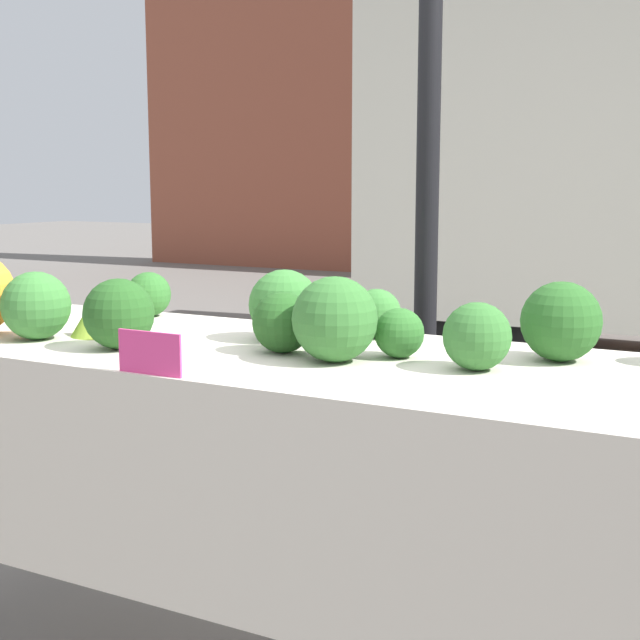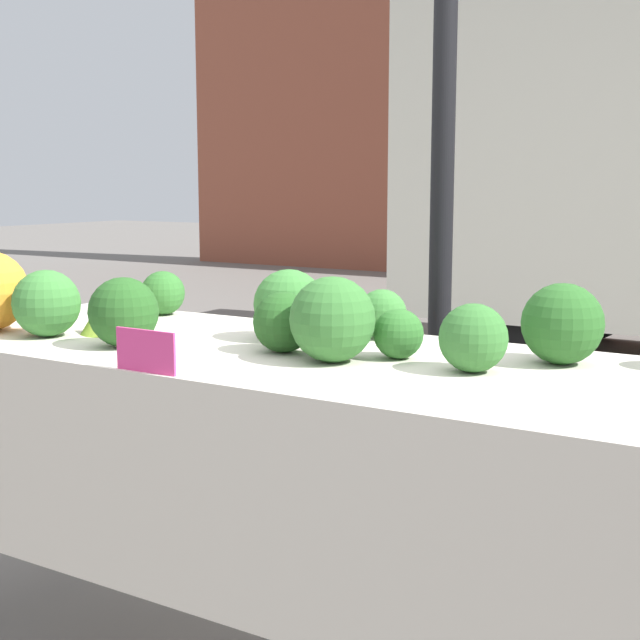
# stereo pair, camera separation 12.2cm
# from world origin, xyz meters

# --- Properties ---
(tent_pole) EXTENTS (0.07, 0.07, 2.24)m
(tent_pole) POSITION_xyz_m (-0.04, 0.76, 1.12)
(tent_pole) COLOR black
(tent_pole) RESTS_ON ground_plane
(market_table) EXTENTS (2.21, 0.74, 0.86)m
(market_table) POSITION_xyz_m (0.00, -0.07, 0.75)
(market_table) COLOR beige
(market_table) RESTS_ON ground_plane
(romanesco_head) EXTENTS (0.14, 0.14, 0.11)m
(romanesco_head) POSITION_xyz_m (-0.63, -0.05, 0.91)
(romanesco_head) COLOR #93B238
(romanesco_head) RESTS_ON market_table
(broccoli_head_0) EXTENTS (0.18, 0.18, 0.18)m
(broccoli_head_0) POSITION_xyz_m (0.51, 0.18, 0.95)
(broccoli_head_0) COLOR #285B23
(broccoli_head_0) RESTS_ON market_table
(broccoli_head_1) EXTENTS (0.18, 0.18, 0.18)m
(broccoli_head_1) POSITION_xyz_m (-0.17, 0.12, 0.95)
(broccoli_head_1) COLOR #387533
(broccoli_head_1) RESTS_ON market_table
(broccoli_head_2) EXTENTS (0.19, 0.19, 0.19)m
(broccoli_head_2) POSITION_xyz_m (0.07, -0.06, 0.95)
(broccoli_head_2) COLOR #336B2D
(broccoli_head_2) RESTS_ON market_table
(broccoli_head_3) EXTENTS (0.17, 0.17, 0.17)m
(broccoli_head_3) POSITION_xyz_m (-0.72, -0.16, 0.95)
(broccoli_head_3) COLOR #387533
(broccoli_head_3) RESTS_ON market_table
(broccoli_head_5) EXTENTS (0.13, 0.13, 0.13)m
(broccoli_head_5) POSITION_xyz_m (0.02, 0.26, 0.92)
(broccoli_head_5) COLOR #387533
(broccoli_head_5) RESTS_ON market_table
(broccoli_head_6) EXTENTS (0.13, 0.13, 0.13)m
(broccoli_head_6) POSITION_xyz_m (-0.72, 0.28, 0.92)
(broccoli_head_6) COLOR #2D6628
(broccoli_head_6) RESTS_ON market_table
(broccoli_head_7) EXTENTS (0.17, 0.17, 0.17)m
(broccoli_head_7) POSITION_xyz_m (-0.45, -0.16, 0.94)
(broccoli_head_7) COLOR #23511E
(broccoli_head_7) RESTS_ON market_table
(broccoli_head_8) EXTENTS (0.11, 0.11, 0.11)m
(broccoli_head_8) POSITION_xyz_m (0.18, 0.05, 0.92)
(broccoli_head_8) COLOR #2D6628
(broccoli_head_8) RESTS_ON market_table
(broccoli_head_9) EXTENTS (0.14, 0.14, 0.14)m
(broccoli_head_9) POSITION_xyz_m (0.37, 0.00, 0.93)
(broccoli_head_9) COLOR #336B2D
(broccoli_head_9) RESTS_ON market_table
(broccoli_head_11) EXTENTS (0.14, 0.14, 0.14)m
(broccoli_head_11) POSITION_xyz_m (-0.09, -0.02, 0.93)
(broccoli_head_11) COLOR #23511E
(broccoli_head_11) RESTS_ON market_table
(price_sign) EXTENTS (0.16, 0.01, 0.09)m
(price_sign) POSITION_xyz_m (-0.21, -0.36, 0.90)
(price_sign) COLOR #E53D84
(price_sign) RESTS_ON market_table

